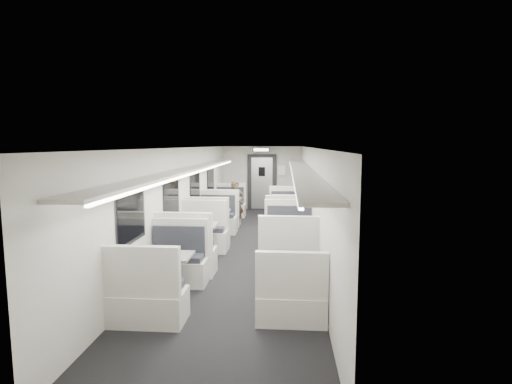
% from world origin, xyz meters
% --- Properties ---
extents(room, '(3.24, 12.24, 2.64)m').
position_xyz_m(room, '(0.00, 0.00, 1.20)').
color(room, black).
rests_on(room, ground).
extents(booth_left_a, '(1.05, 2.14, 1.14)m').
position_xyz_m(booth_left_a, '(-1.00, 3.47, 0.38)').
color(booth_left_a, silver).
rests_on(booth_left_a, room).
extents(booth_left_b, '(1.10, 2.22, 1.19)m').
position_xyz_m(booth_left_b, '(-1.00, 0.92, 0.40)').
color(booth_left_b, silver).
rests_on(booth_left_b, room).
extents(booth_left_c, '(1.14, 2.31, 1.24)m').
position_xyz_m(booth_left_c, '(-1.00, -1.01, 0.41)').
color(booth_left_c, silver).
rests_on(booth_left_c, room).
extents(booth_left_d, '(1.05, 2.14, 1.14)m').
position_xyz_m(booth_left_d, '(-1.00, -3.17, 0.38)').
color(booth_left_d, silver).
rests_on(booth_left_d, room).
extents(booth_right_a, '(0.96, 1.96, 1.05)m').
position_xyz_m(booth_right_a, '(1.00, 3.08, 0.35)').
color(booth_right_a, silver).
rests_on(booth_right_a, room).
extents(booth_right_b, '(1.15, 2.33, 1.25)m').
position_xyz_m(booth_right_b, '(1.00, 1.49, 0.42)').
color(booth_right_b, silver).
rests_on(booth_right_b, room).
extents(booth_right_c, '(1.13, 2.30, 1.23)m').
position_xyz_m(booth_right_c, '(1.00, -1.20, 0.41)').
color(booth_right_c, silver).
rests_on(booth_right_c, room).
extents(booth_right_d, '(0.97, 1.98, 1.06)m').
position_xyz_m(booth_right_d, '(1.00, -3.07, 0.35)').
color(booth_right_d, silver).
rests_on(booth_right_d, room).
extents(passenger, '(0.60, 0.51, 1.40)m').
position_xyz_m(passenger, '(-0.58, 2.57, 0.70)').
color(passenger, black).
rests_on(passenger, room).
extents(window_a, '(0.02, 1.18, 0.84)m').
position_xyz_m(window_a, '(-1.49, 3.40, 1.35)').
color(window_a, black).
rests_on(window_a, room).
extents(window_b, '(0.02, 1.18, 0.84)m').
position_xyz_m(window_b, '(-1.49, 1.20, 1.35)').
color(window_b, black).
rests_on(window_b, room).
extents(window_c, '(0.02, 1.18, 0.84)m').
position_xyz_m(window_c, '(-1.49, -1.00, 1.35)').
color(window_c, black).
rests_on(window_c, room).
extents(window_d, '(0.02, 1.18, 0.84)m').
position_xyz_m(window_d, '(-1.49, -3.20, 1.35)').
color(window_d, black).
rests_on(window_d, room).
extents(luggage_rack_left, '(0.46, 10.40, 0.09)m').
position_xyz_m(luggage_rack_left, '(-1.24, -0.30, 1.92)').
color(luggage_rack_left, silver).
rests_on(luggage_rack_left, room).
extents(luggage_rack_right, '(0.46, 10.40, 0.09)m').
position_xyz_m(luggage_rack_right, '(1.24, -0.30, 1.92)').
color(luggage_rack_right, silver).
rests_on(luggage_rack_right, room).
extents(vestibule_door, '(1.10, 0.13, 2.10)m').
position_xyz_m(vestibule_door, '(0.00, 5.93, 1.04)').
color(vestibule_door, black).
rests_on(vestibule_door, room).
extents(exit_sign, '(0.62, 0.12, 0.16)m').
position_xyz_m(exit_sign, '(0.00, 5.44, 2.28)').
color(exit_sign, black).
rests_on(exit_sign, room).
extents(wall_notice, '(0.32, 0.02, 0.40)m').
position_xyz_m(wall_notice, '(0.75, 5.92, 1.50)').
color(wall_notice, white).
rests_on(wall_notice, room).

